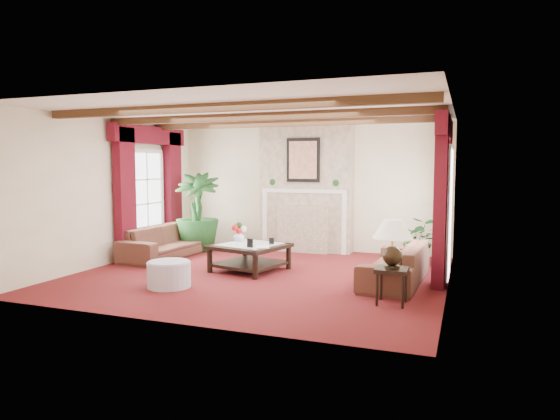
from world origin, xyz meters
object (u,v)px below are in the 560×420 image
at_px(sofa_left, 166,236).
at_px(ottoman, 169,275).
at_px(sofa_right, 395,257).
at_px(potted_palm, 197,229).
at_px(coffee_table, 250,258).
at_px(side_table, 392,286).

relative_size(sofa_left, ottoman, 3.31).
bearing_deg(sofa_right, potted_palm, -105.91).
relative_size(potted_palm, ottoman, 2.92).
xyz_separation_m(coffee_table, side_table, (2.63, -1.27, 0.01)).
relative_size(sofa_right, ottoman, 3.17).
relative_size(sofa_left, coffee_table, 1.92).
bearing_deg(potted_palm, ottoman, -67.57).
relative_size(sofa_right, coffee_table, 1.84).
bearing_deg(side_table, sofa_left, 158.50).
relative_size(coffee_table, ottoman, 1.72).
bearing_deg(potted_palm, sofa_left, -102.18).
xyz_separation_m(sofa_right, side_table, (0.12, -1.27, -0.16)).
xyz_separation_m(sofa_right, coffee_table, (-2.51, -0.00, -0.17)).
bearing_deg(sofa_left, potted_palm, -9.77).
bearing_deg(sofa_right, coffee_table, -87.30).
bearing_deg(coffee_table, ottoman, -100.27).
xyz_separation_m(sofa_right, potted_palm, (-4.41, 1.48, 0.07)).
height_order(sofa_left, coffee_table, sofa_left).
distance_m(sofa_left, side_table, 5.08).
xyz_separation_m(sofa_left, side_table, (4.72, -1.86, -0.17)).
bearing_deg(ottoman, sofa_left, 124.15).
bearing_deg(side_table, potted_palm, 148.74).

